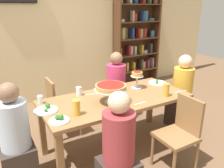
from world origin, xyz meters
The scene contains 23 objects.
ground_plane centered at (0.00, 0.00, 0.00)m, with size 12.00×12.00×0.00m, color brown.
rear_partition centered at (0.00, 2.20, 1.40)m, with size 8.00×0.12×2.80m, color beige.
dining_table centered at (0.00, 0.00, 0.65)m, with size 1.85×0.84×0.74m.
bookshelf centered at (1.74, 2.01, 1.13)m, with size 1.10×0.30×2.21m.
diner_head_west centered at (-1.21, -0.01, 0.49)m, with size 0.34×0.34×1.15m.
diner_far_right centered at (0.43, 0.71, 0.49)m, with size 0.34×0.34×1.15m.
diner_head_east centered at (1.21, 0.03, 0.49)m, with size 0.34×0.34×1.15m.
diner_near_left centered at (-0.42, -0.74, 0.49)m, with size 0.34×0.34×1.15m.
chair_far_left centered at (-0.52, 0.71, 0.49)m, with size 0.40×0.40×0.87m.
chair_near_right centered at (0.45, -0.68, 0.49)m, with size 0.40×0.40×0.87m.
deep_dish_pizza_stand centered at (-0.13, -0.09, 0.92)m, with size 0.39×0.39×0.22m.
personal_pizza_stand centered at (0.43, 0.15, 0.91)m, with size 0.18×0.18×0.24m.
salad_plate_near_diner centered at (0.81, 0.16, 0.75)m, with size 0.26×0.26×0.06m.
salad_plate_far_diner centered at (-0.85, 0.07, 0.76)m, with size 0.26×0.26×0.07m.
salad_plate_spare centered at (-0.80, -0.24, 0.76)m, with size 0.21×0.21×0.07m.
beer_glass_amber_tall centered at (-0.60, -0.20, 0.82)m, with size 0.08×0.08×0.17m, color gold.
beer_glass_amber_short centered at (0.57, -0.27, 0.82)m, with size 0.08×0.08×0.17m, color gold.
water_glass_clear_near centered at (-0.37, 0.30, 0.80)m, with size 0.07×0.07×0.11m, color white.
water_glass_clear_far centered at (0.04, 0.22, 0.79)m, with size 0.06×0.06×0.11m, color white.
water_glass_clear_spare centered at (-0.86, 0.29, 0.79)m, with size 0.06×0.06×0.10m, color white.
cutlery_fork_near centered at (0.15, -0.30, 0.74)m, with size 0.18×0.02×0.01m, color silver.
cutlery_knife_near centered at (0.85, -0.26, 0.74)m, with size 0.18×0.02×0.01m, color silver.
cutlery_fork_far centered at (-0.22, 0.25, 0.74)m, with size 0.18×0.02×0.01m, color silver.
Camera 1 is at (-1.36, -2.24, 1.84)m, focal length 36.48 mm.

